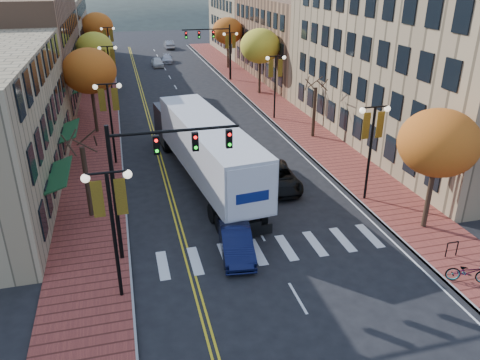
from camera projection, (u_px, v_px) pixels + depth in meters
ground at (283, 272)px, 22.36m from camera, size 200.00×200.00×0.00m
sidewalk_left at (99, 107)px, 48.97m from camera, size 4.00×85.00×0.15m
sidewalk_right at (263, 97)px, 53.08m from camera, size 4.00×85.00×0.15m
building_left_mid at (12, 52)px, 48.01m from camera, size 12.00×24.00×11.00m
building_left_far at (43, 31)px, 70.39m from camera, size 12.00×26.00×9.50m
building_right_near at (438, 48)px, 37.63m from camera, size 15.00×28.00×15.00m
building_right_mid at (312, 38)px, 61.61m from camera, size 15.00×24.00×10.00m
building_right_far at (263, 19)px, 80.83m from camera, size 15.00×20.00×11.00m
tree_left_a at (87, 182)px, 26.45m from camera, size 0.28×0.28×4.20m
tree_left_b at (89, 71)px, 39.26m from camera, size 4.48×4.48×7.21m
tree_left_c at (95, 48)px, 53.55m from camera, size 4.16×4.16×6.69m
tree_left_d at (97, 26)px, 69.21m from camera, size 4.61×4.61×7.42m
tree_right_a at (439, 143)px, 24.11m from camera, size 4.16×4.16×6.69m
tree_right_b at (314, 112)px, 39.39m from camera, size 0.28×0.28×4.20m
tree_right_c at (260, 46)px, 52.20m from camera, size 4.48×4.48×7.21m
tree_right_d at (228, 31)px, 66.39m from camera, size 4.35×4.35×7.00m
lamp_left_a at (111, 211)px, 18.89m from camera, size 1.96×0.36×6.05m
lamp_left_b at (110, 108)px, 33.01m from camera, size 1.96×0.36×6.05m
lamp_left_c at (109, 63)px, 48.91m from camera, size 1.96×0.36×6.05m
lamp_left_d at (109, 40)px, 64.80m from camera, size 1.96×0.36×6.05m
lamp_right_a at (372, 135)px, 27.61m from camera, size 1.96×0.36×6.05m
lamp_right_b at (275, 75)px, 43.50m from camera, size 1.96×0.36×6.05m
lamp_right_c at (231, 47)px, 59.39m from camera, size 1.96×0.36×6.05m
traffic_mast_near at (154, 165)px, 21.74m from camera, size 6.10×0.35×7.00m
traffic_mast_far at (215, 42)px, 58.67m from camera, size 6.10×0.34×7.00m
semi_truck at (202, 143)px, 31.21m from camera, size 4.90×18.24×4.51m
navy_sedan at (236, 242)px, 23.54m from camera, size 2.01×4.48×1.43m
black_suv at (277, 177)px, 30.87m from camera, size 2.62×5.28×1.44m
car_far_white at (157, 62)px, 69.56m from camera, size 1.70×3.98×1.34m
car_far_silver at (167, 59)px, 72.72m from camera, size 2.08×4.21×1.18m
car_far_oncoming at (169, 45)px, 85.47m from camera, size 1.61×4.46×1.46m
bicycle at (468, 272)px, 21.26m from camera, size 2.08×1.42×1.03m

